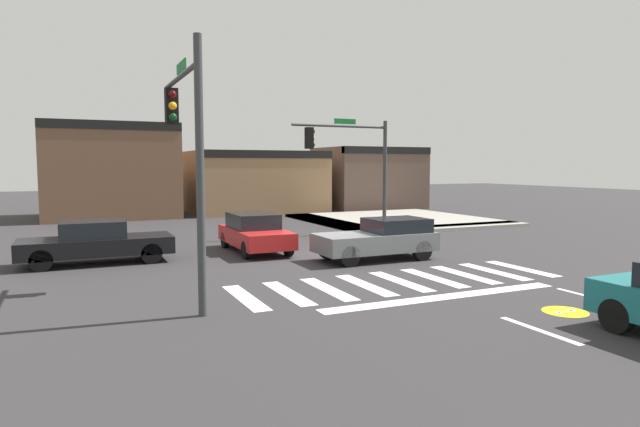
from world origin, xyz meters
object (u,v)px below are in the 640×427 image
(traffic_signal_northeast, at_px, (351,154))
(car_black, at_px, (96,242))
(car_red, at_px, (255,232))
(car_gray, at_px, (380,238))
(traffic_signal_southwest, at_px, (186,133))

(traffic_signal_northeast, xyz_separation_m, car_black, (-11.22, -3.13, -3.05))
(car_black, bearing_deg, traffic_signal_northeast, 15.59)
(car_red, height_order, car_gray, car_red)
(traffic_signal_northeast, height_order, car_gray, traffic_signal_northeast)
(traffic_signal_southwest, height_order, car_black, traffic_signal_southwest)
(traffic_signal_southwest, height_order, traffic_signal_northeast, traffic_signal_southwest)
(car_gray, bearing_deg, car_black, -19.88)
(traffic_signal_southwest, relative_size, car_black, 1.25)
(car_red, bearing_deg, traffic_signal_northeast, 117.11)
(car_black, bearing_deg, car_gray, -19.88)
(traffic_signal_northeast, bearing_deg, car_black, 15.59)
(traffic_signal_southwest, height_order, car_red, traffic_signal_southwest)
(traffic_signal_southwest, bearing_deg, car_gray, -66.80)
(traffic_signal_northeast, distance_m, car_gray, 7.41)
(car_red, height_order, car_black, car_red)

